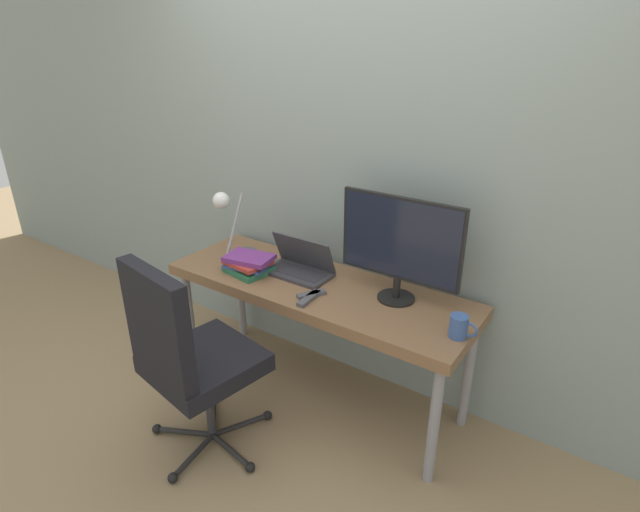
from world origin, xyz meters
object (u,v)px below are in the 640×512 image
Objects in this scene: laptop at (299,266)px; book_stack at (249,264)px; desk_lamp at (229,216)px; office_chair at (187,353)px; monitor at (400,243)px; mug at (459,327)px.

book_stack is at bearing -149.20° from laptop.
desk_lamp reaches higher than office_chair.
laptop is 0.61× the size of monitor.
laptop is at bearing 82.97° from office_chair.
desk_lamp reaches higher than laptop.
desk_lamp is 0.85m from office_chair.
mug is (0.95, -0.12, 0.01)m from laptop.
laptop is at bearing -175.74° from monitor.
mug is (1.38, -0.04, -0.22)m from desk_lamp.
laptop reaches higher than mug.
desk_lamp is at bearing -173.05° from monitor.
monitor reaches higher than laptop.
laptop is at bearing 172.91° from mug.
laptop is at bearing 30.80° from book_stack.
book_stack is at bearing -18.85° from desk_lamp.
laptop is 0.28m from book_stack.
laptop is 0.36× the size of office_chair.
desk_lamp is at bearing 116.97° from office_chair.
mug is at bearing -22.96° from monitor.
desk_lamp is 1.40m from mug.
laptop is 0.49m from desk_lamp.
mug is (1.04, 0.63, 0.19)m from office_chair.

